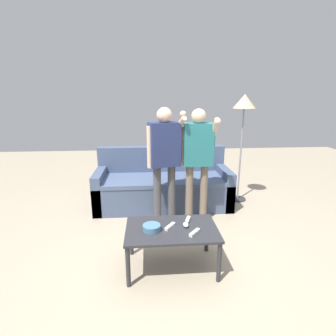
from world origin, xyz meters
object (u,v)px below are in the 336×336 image
Objects in this scene: couch at (163,186)px; game_remote_nunchuk at (186,225)px; game_remote_wand_far at (195,233)px; game_remote_wand_spare at (188,220)px; snack_bowl at (152,228)px; player_right at (198,153)px; floor_lamp at (244,109)px; coffee_table at (172,233)px; game_remote_wand_near at (170,226)px; player_center at (164,153)px.

couch is 1.68m from game_remote_nunchuk.
game_remote_wand_far and game_remote_wand_spare have the same top height.
player_right is at bearing 58.53° from snack_bowl.
snack_bowl is 0.10× the size of floor_lamp.
couch reaches higher than game_remote_nunchuk.
game_remote_wand_spare is (0.04, 0.11, -0.01)m from game_remote_nunchuk.
game_remote_wand_near is at bearing 145.78° from coffee_table.
game_remote_nunchuk is at bearing -106.53° from player_right.
couch is at bearing 88.62° from player_center.
player_center reaches higher than game_remote_nunchuk.
game_remote_wand_spare is at bearing 31.49° from game_remote_wand_near.
player_center is at bearing 100.78° from game_remote_wand_far.
player_right reaches higher than game_remote_wand_near.
player_center is at bearing 98.78° from game_remote_nunchuk.
game_remote_nunchuk is 0.62× the size of game_remote_wand_far.
game_remote_nunchuk is 0.59× the size of game_remote_wand_near.
player_center is at bearing 102.22° from game_remote_wand_spare.
game_remote_wand_near reaches higher than coffee_table.
snack_bowl is at bearing -130.29° from floor_lamp.
player_right reaches higher than game_remote_wand_spare.
game_remote_wand_far is at bearing -67.13° from game_remote_nunchuk.
couch is 1.79m from floor_lamp.
game_remote_wand_far is 0.27m from game_remote_wand_spare.
game_remote_wand_far is (0.21, -1.13, -0.55)m from player_center.
player_center is (-0.00, 1.00, 0.62)m from coffee_table.
floor_lamp is at bearing 55.21° from game_remote_wand_spare.
player_center is at bearing 90.25° from coffee_table.
coffee_table is 5.76× the size of game_remote_wand_spare.
coffee_table is 0.59× the size of player_right.
couch is 13.23× the size of game_remote_wand_spare.
couch is 2.30× the size of coffee_table.
couch is 1.83m from game_remote_wand_far.
player_center is 1.04m from game_remote_wand_spare.
game_remote_wand_near is 1.05× the size of game_remote_wand_far.
game_remote_nunchuk is 2.35m from floor_lamp.
coffee_table is 6.56× the size of game_remote_wand_far.
couch is 1.73m from snack_bowl.
snack_bowl is at bearing -172.16° from game_remote_nunchuk.
snack_bowl is 2.58m from floor_lamp.
game_remote_wand_near is (-0.03, -1.67, 0.15)m from couch.
game_remote_nunchuk is 0.05× the size of floor_lamp.
player_right is at bearing 78.49° from game_remote_wand_far.
couch reaches higher than game_remote_wand_far.
coffee_table is at bearing 147.73° from game_remote_wand_far.
couch is 1.35× the size of player_right.
player_center reaches higher than player_right.
player_center is at bearing 89.35° from game_remote_wand_near.
game_remote_nunchuk is at bearing 2.80° from game_remote_wand_near.
game_remote_wand_far is (0.41, -0.10, -0.01)m from snack_bowl.
snack_bowl is 1.17m from player_center.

